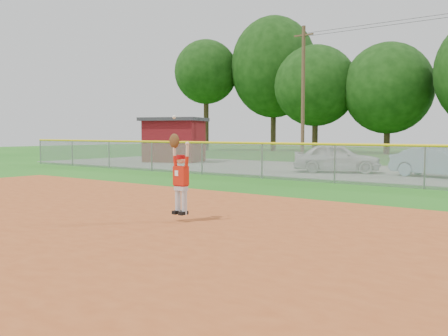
{
  "coord_description": "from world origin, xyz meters",
  "views": [
    {
      "loc": [
        8.32,
        -7.68,
        1.92
      ],
      "look_at": [
        1.12,
        1.62,
        1.1
      ],
      "focal_mm": 40.0,
      "sensor_mm": 36.0,
      "label": 1
    }
  ],
  "objects_px": {
    "utility_shed": "(174,140)",
    "ballplayer": "(180,174)",
    "car_blue": "(439,162)",
    "car_white_a": "(337,158)"
  },
  "relations": [
    {
      "from": "car_white_a",
      "to": "utility_shed",
      "type": "height_order",
      "value": "utility_shed"
    },
    {
      "from": "car_blue",
      "to": "utility_shed",
      "type": "distance_m",
      "value": 17.2
    },
    {
      "from": "car_white_a",
      "to": "ballplayer",
      "type": "relative_size",
      "value": 1.94
    },
    {
      "from": "car_blue",
      "to": "utility_shed",
      "type": "bearing_deg",
      "value": 93.77
    },
    {
      "from": "car_blue",
      "to": "utility_shed",
      "type": "relative_size",
      "value": 0.83
    },
    {
      "from": "utility_shed",
      "to": "ballplayer",
      "type": "xyz_separation_m",
      "value": [
        15.65,
        -16.34,
        -0.46
      ]
    },
    {
      "from": "car_white_a",
      "to": "ballplayer",
      "type": "height_order",
      "value": "ballplayer"
    },
    {
      "from": "utility_shed",
      "to": "ballplayer",
      "type": "relative_size",
      "value": 2.23
    },
    {
      "from": "car_blue",
      "to": "ballplayer",
      "type": "distance_m",
      "value": 14.79
    },
    {
      "from": "utility_shed",
      "to": "ballplayer",
      "type": "distance_m",
      "value": 22.63
    }
  ]
}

